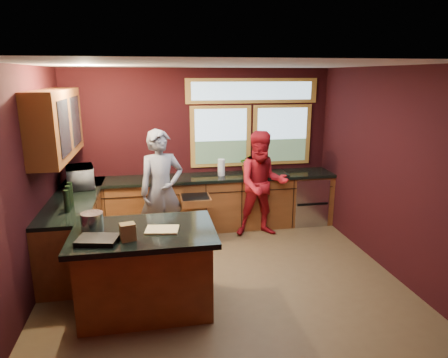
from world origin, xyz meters
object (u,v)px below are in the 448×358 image
object	(u,v)px
person_grey	(162,191)
person_red	(262,184)
cutting_board	(162,230)
island	(146,269)
stock_pot	(92,221)

from	to	relation	value
person_grey	person_red	bearing A→B (deg)	-5.71
cutting_board	person_grey	bearing A→B (deg)	88.49
cutting_board	island	bearing A→B (deg)	165.96
person_red	stock_pot	xyz separation A→B (m)	(-2.41, -1.71, 0.17)
person_grey	stock_pot	world-z (taller)	person_grey
person_red	cutting_board	size ratio (longest dim) A/B	4.95
stock_pot	island	bearing A→B (deg)	-15.26
person_red	cutting_board	bearing A→B (deg)	-126.90
person_grey	cutting_board	xyz separation A→B (m)	(-0.04, -1.65, 0.04)
person_red	cutting_board	world-z (taller)	person_red
person_red	stock_pot	size ratio (longest dim) A/B	7.22
island	person_grey	bearing A→B (deg)	81.33
island	person_grey	distance (m)	1.67
island	cutting_board	bearing A→B (deg)	-14.04
island	person_red	bearing A→B (deg)	44.90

